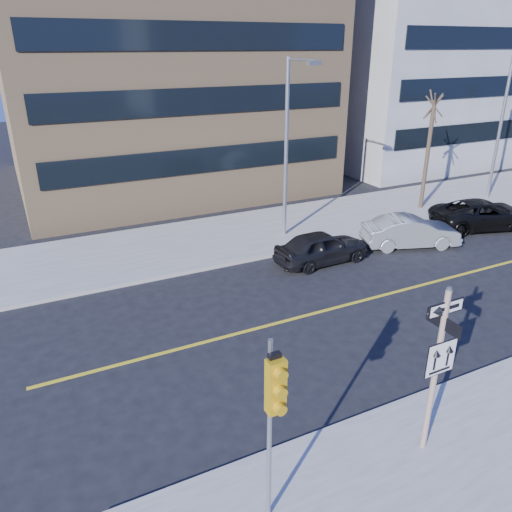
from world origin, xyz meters
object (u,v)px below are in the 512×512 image
sign_pole (437,363)px  traffic_signal (274,400)px  streetlight_a (289,139)px  parked_car_a (322,247)px  street_tree_west (434,109)px  parked_car_b (411,232)px  streetlight_b (506,119)px  parked_car_c (484,214)px

sign_pole → traffic_signal: size_ratio=1.02×
streetlight_a → parked_car_a: bearing=-92.1°
sign_pole → street_tree_west: (13.00, 13.81, 3.09)m
sign_pole → parked_car_a: (3.88, 10.11, -1.73)m
sign_pole → parked_car_a: sign_pole is taller
traffic_signal → street_tree_west: bearing=39.4°
traffic_signal → street_tree_west: 22.14m
traffic_signal → streetlight_a: bearing=59.2°
parked_car_b → streetlight_a: size_ratio=0.55×
streetlight_b → street_tree_west: (-5.00, 0.54, 0.77)m
traffic_signal → parked_car_c: bearing=30.2°
streetlight_a → street_tree_west: bearing=3.5°
traffic_signal → streetlight_b: 25.83m
parked_car_c → streetlight_b: bearing=-37.1°
sign_pole → streetlight_b: (18.00, 13.27, 2.32)m
streetlight_b → street_tree_west: size_ratio=1.26×
parked_car_a → traffic_signal: bearing=140.5°
traffic_signal → parked_car_b: bearing=38.5°
sign_pole → streetlight_a: size_ratio=0.51×
traffic_signal → streetlight_a: (8.00, 13.42, 1.73)m
street_tree_west → traffic_signal: bearing=-140.6°
sign_pole → parked_car_b: (8.57, 9.85, -1.72)m
parked_car_a → street_tree_west: street_tree_west is taller
traffic_signal → parked_car_b: (12.57, 10.00, -2.31)m
sign_pole → parked_car_a: bearing=69.0°
parked_car_b → street_tree_west: (4.43, 3.96, 4.81)m
streetlight_b → street_tree_west: bearing=173.8°
parked_car_b → streetlight_a: (-4.57, 3.42, 4.04)m
parked_car_c → sign_pole: bearing=143.6°
sign_pole → traffic_signal: bearing=-177.9°
parked_car_c → streetlight_a: 10.92m
sign_pole → streetlight_a: streetlight_a is taller
streetlight_a → traffic_signal: bearing=-120.8°
parked_car_b → streetlight_b: bearing=-50.8°
streetlight_a → parked_car_b: bearing=-36.8°
parked_car_a → parked_car_b: size_ratio=0.95×
parked_car_b → streetlight_a: 6.99m
sign_pole → streetlight_b: size_ratio=0.51×
streetlight_a → streetlight_b: same height
parked_car_b → sign_pole: bearing=158.2°
parked_car_a → streetlight_a: (0.12, 3.16, 4.05)m
traffic_signal → parked_car_c: size_ratio=0.77×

